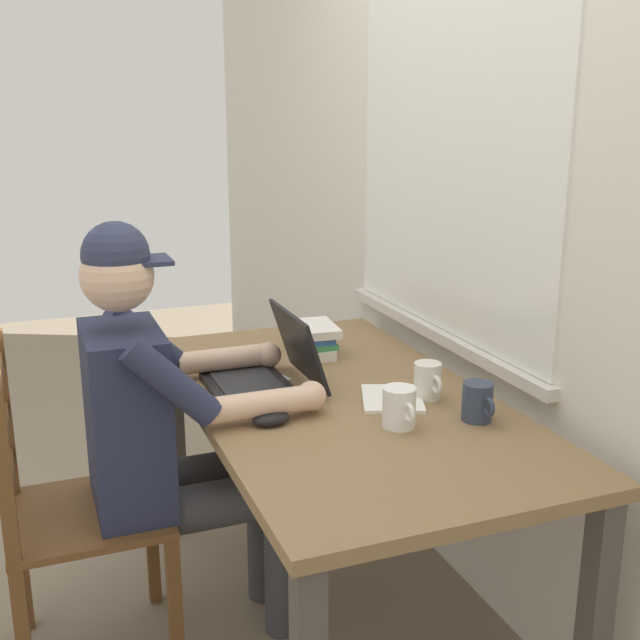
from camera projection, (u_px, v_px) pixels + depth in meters
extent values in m
plane|color=gray|center=(338.00, 615.00, 2.40)|extent=(8.00, 8.00, 0.00)
cube|color=silver|center=(497.00, 184.00, 2.23)|extent=(6.00, 0.04, 2.60)
cube|color=white|center=(446.00, 160.00, 2.43)|extent=(1.19, 0.01, 1.08)
cube|color=beige|center=(437.00, 333.00, 2.58)|extent=(1.25, 0.06, 0.04)
cube|color=olive|center=(340.00, 401.00, 2.22)|extent=(1.49, 0.81, 0.03)
cube|color=#4C4742|center=(176.00, 442.00, 2.82)|extent=(0.06, 0.06, 0.69)
cube|color=#4C4742|center=(355.00, 415.00, 3.06)|extent=(0.06, 0.06, 0.69)
cube|color=#4C4742|center=(594.00, 629.00, 1.81)|extent=(0.06, 0.06, 0.69)
cube|color=#232842|center=(127.00, 419.00, 2.10)|extent=(0.34, 0.20, 0.50)
sphere|color=#DBB293|center=(117.00, 275.00, 2.00)|extent=(0.19, 0.19, 0.19)
sphere|color=#282D47|center=(116.00, 255.00, 1.98)|extent=(0.17, 0.17, 0.17)
cube|color=#282D47|center=(150.00, 260.00, 2.02)|extent=(0.13, 0.10, 0.01)
cylinder|color=#38383D|center=(197.00, 477.00, 2.32)|extent=(0.13, 0.40, 0.13)
cylinder|color=#38383D|center=(211.00, 505.00, 2.15)|extent=(0.13, 0.40, 0.13)
cylinder|color=#38383D|center=(263.00, 532.00, 2.44)|extent=(0.10, 0.10, 0.45)
cylinder|color=#38383D|center=(281.00, 562.00, 2.28)|extent=(0.10, 0.10, 0.45)
cylinder|color=#232842|center=(146.00, 339.00, 2.27)|extent=(0.10, 0.25, 0.24)
cylinder|color=#DBB293|center=(224.00, 359.00, 2.37)|extent=(0.07, 0.28, 0.07)
sphere|color=#DBB293|center=(268.00, 355.00, 2.41)|extent=(0.08, 0.08, 0.08)
cylinder|color=#232842|center=(171.00, 382.00, 1.91)|extent=(0.10, 0.25, 0.24)
cylinder|color=#DBB293|center=(262.00, 404.00, 2.01)|extent=(0.07, 0.28, 0.07)
sphere|color=#DBB293|center=(311.00, 396.00, 2.07)|extent=(0.08, 0.08, 0.08)
cube|color=brown|center=(89.00, 513.00, 2.13)|extent=(0.42, 0.42, 0.02)
cube|color=brown|center=(175.00, 610.00, 2.08)|extent=(0.04, 0.04, 0.43)
cube|color=brown|center=(152.00, 539.00, 2.42)|extent=(0.04, 0.04, 0.43)
cube|color=brown|center=(22.00, 564.00, 2.29)|extent=(0.04, 0.04, 0.43)
cube|color=brown|center=(4.00, 470.00, 1.82)|extent=(0.04, 0.04, 0.48)
cube|color=brown|center=(5.00, 413.00, 2.17)|extent=(0.04, 0.04, 0.48)
cube|color=brown|center=(9.00, 482.00, 2.03)|extent=(0.36, 0.02, 0.04)
cube|color=brown|center=(3.00, 432.00, 1.99)|extent=(0.36, 0.02, 0.04)
cube|color=black|center=(250.00, 388.00, 2.25)|extent=(0.33, 0.23, 0.02)
cube|color=#2B2B2D|center=(250.00, 385.00, 2.24)|extent=(0.29, 0.17, 0.00)
cube|color=black|center=(299.00, 345.00, 2.27)|extent=(0.33, 0.08, 0.21)
cube|color=#99A8B2|center=(299.00, 345.00, 2.27)|extent=(0.29, 0.06, 0.18)
ellipsoid|color=black|center=(271.00, 419.00, 2.00)|extent=(0.06, 0.10, 0.03)
cylinder|color=white|center=(399.00, 407.00, 1.99)|extent=(0.09, 0.09, 0.10)
torus|color=white|center=(409.00, 413.00, 1.93)|extent=(0.05, 0.01, 0.05)
cylinder|color=#2D384C|center=(477.00, 402.00, 2.03)|extent=(0.08, 0.08, 0.10)
torus|color=#2D384C|center=(488.00, 407.00, 1.98)|extent=(0.05, 0.01, 0.05)
cylinder|color=silver|center=(427.00, 381.00, 2.18)|extent=(0.08, 0.08, 0.10)
torus|color=silver|center=(436.00, 385.00, 2.13)|extent=(0.05, 0.01, 0.05)
cube|color=white|center=(312.00, 350.00, 2.57)|extent=(0.20, 0.15, 0.03)
cube|color=#38844C|center=(312.00, 343.00, 2.56)|extent=(0.17, 0.13, 0.02)
cube|color=#2D5B9E|center=(310.00, 337.00, 2.55)|extent=(0.16, 0.12, 0.02)
cube|color=white|center=(313.00, 329.00, 2.56)|extent=(0.21, 0.16, 0.03)
cube|color=white|center=(392.00, 399.00, 2.17)|extent=(0.25, 0.23, 0.01)
cube|color=silver|center=(251.00, 375.00, 2.37)|extent=(0.25, 0.20, 0.01)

